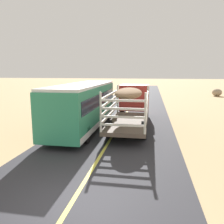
% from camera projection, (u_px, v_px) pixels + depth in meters
% --- Properties ---
extents(ground_plane, '(240.00, 240.00, 0.00)m').
position_uv_depth(ground_plane, '(70.00, 206.00, 7.07)').
color(ground_plane, tan).
extents(road_surface, '(8.00, 120.00, 0.02)m').
position_uv_depth(road_surface, '(70.00, 206.00, 7.07)').
color(road_surface, '#2D2D33').
rests_on(road_surface, ground).
extents(road_centre_line, '(0.16, 117.60, 0.00)m').
position_uv_depth(road_centre_line, '(70.00, 206.00, 7.07)').
color(road_centre_line, '#D8CC4C').
rests_on(road_centre_line, road_surface).
extents(livestock_truck, '(2.53, 9.70, 3.02)m').
position_uv_depth(livestock_truck, '(133.00, 101.00, 18.28)').
color(livestock_truck, '#B2332D').
rests_on(livestock_truck, road_surface).
extents(bus, '(2.54, 10.00, 3.21)m').
position_uv_depth(bus, '(84.00, 105.00, 16.23)').
color(bus, '#2D8C66').
rests_on(bus, road_surface).
extents(boulder_near_shoulder, '(1.56, 1.68, 1.23)m').
position_uv_depth(boulder_near_shoulder, '(217.00, 92.00, 37.89)').
color(boulder_near_shoulder, gray).
rests_on(boulder_near_shoulder, ground).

